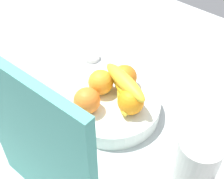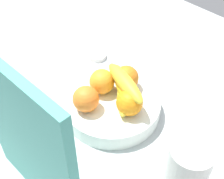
{
  "view_description": "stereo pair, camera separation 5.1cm",
  "coord_description": "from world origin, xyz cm",
  "px_view_note": "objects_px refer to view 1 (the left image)",
  "views": [
    {
      "loc": [
        -42.29,
        42.37,
        64.14
      ],
      "look_at": [
        -2.33,
        -1.38,
        8.65
      ],
      "focal_mm": 49.37,
      "sensor_mm": 36.0,
      "label": 1
    },
    {
      "loc": [
        -45.94,
        38.74,
        64.14
      ],
      "look_at": [
        -2.33,
        -1.38,
        8.65
      ],
      "focal_mm": 49.37,
      "sensor_mm": 36.0,
      "label": 2
    }
  ],
  "objects_px": {
    "orange_center": "(125,77)",
    "jar_lid": "(91,57)",
    "fruit_bowl": "(112,106)",
    "orange_back_left": "(101,82)",
    "banana_bunch": "(124,86)",
    "thermos_tumbler": "(195,167)",
    "cutting_board": "(38,149)",
    "orange_front_right": "(131,101)",
    "orange_front_left": "(88,102)"
  },
  "relations": [
    {
      "from": "thermos_tumbler",
      "to": "jar_lid",
      "type": "height_order",
      "value": "thermos_tumbler"
    },
    {
      "from": "orange_front_left",
      "to": "thermos_tumbler",
      "type": "distance_m",
      "value": 0.3
    },
    {
      "from": "orange_front_right",
      "to": "jar_lid",
      "type": "distance_m",
      "value": 0.32
    },
    {
      "from": "cutting_board",
      "to": "orange_front_left",
      "type": "bearing_deg",
      "value": -68.83
    },
    {
      "from": "orange_front_right",
      "to": "jar_lid",
      "type": "xyz_separation_m",
      "value": [
        0.28,
        -0.13,
        -0.07
      ]
    },
    {
      "from": "orange_center",
      "to": "banana_bunch",
      "type": "bearing_deg",
      "value": 128.38
    },
    {
      "from": "orange_front_left",
      "to": "cutting_board",
      "type": "xyz_separation_m",
      "value": [
        -0.09,
        0.21,
        0.1
      ]
    },
    {
      "from": "orange_front_left",
      "to": "jar_lid",
      "type": "distance_m",
      "value": 0.3
    },
    {
      "from": "cutting_board",
      "to": "jar_lid",
      "type": "height_order",
      "value": "cutting_board"
    },
    {
      "from": "cutting_board",
      "to": "jar_lid",
      "type": "relative_size",
      "value": 5.94
    },
    {
      "from": "fruit_bowl",
      "to": "cutting_board",
      "type": "distance_m",
      "value": 0.33
    },
    {
      "from": "orange_front_right",
      "to": "cutting_board",
      "type": "distance_m",
      "value": 0.3
    },
    {
      "from": "fruit_bowl",
      "to": "jar_lid",
      "type": "bearing_deg",
      "value": -31.33
    },
    {
      "from": "cutting_board",
      "to": "thermos_tumbler",
      "type": "distance_m",
      "value": 0.33
    },
    {
      "from": "orange_front_right",
      "to": "thermos_tumbler",
      "type": "height_order",
      "value": "thermos_tumbler"
    },
    {
      "from": "thermos_tumbler",
      "to": "orange_center",
      "type": "bearing_deg",
      "value": -21.62
    },
    {
      "from": "orange_front_left",
      "to": "orange_center",
      "type": "height_order",
      "value": "same"
    },
    {
      "from": "jar_lid",
      "to": "orange_front_left",
      "type": "bearing_deg",
      "value": 134.65
    },
    {
      "from": "fruit_bowl",
      "to": "thermos_tumbler",
      "type": "xyz_separation_m",
      "value": [
        -0.29,
        0.05,
        0.06
      ]
    },
    {
      "from": "thermos_tumbler",
      "to": "cutting_board",
      "type": "bearing_deg",
      "value": 47.38
    },
    {
      "from": "fruit_bowl",
      "to": "banana_bunch",
      "type": "height_order",
      "value": "banana_bunch"
    },
    {
      "from": "orange_back_left",
      "to": "cutting_board",
      "type": "relative_size",
      "value": 0.19
    },
    {
      "from": "orange_front_right",
      "to": "orange_front_left",
      "type": "bearing_deg",
      "value": 42.5
    },
    {
      "from": "jar_lid",
      "to": "fruit_bowl",
      "type": "bearing_deg",
      "value": 148.67
    },
    {
      "from": "orange_front_right",
      "to": "jar_lid",
      "type": "height_order",
      "value": "orange_front_right"
    },
    {
      "from": "orange_center",
      "to": "orange_back_left",
      "type": "bearing_deg",
      "value": 60.15
    },
    {
      "from": "orange_front_right",
      "to": "orange_center",
      "type": "relative_size",
      "value": 1.0
    },
    {
      "from": "orange_center",
      "to": "orange_back_left",
      "type": "xyz_separation_m",
      "value": [
        0.03,
        0.06,
        0.0
      ]
    },
    {
      "from": "orange_center",
      "to": "orange_back_left",
      "type": "relative_size",
      "value": 1.0
    },
    {
      "from": "banana_bunch",
      "to": "jar_lid",
      "type": "xyz_separation_m",
      "value": [
        0.24,
        -0.1,
        -0.08
      ]
    },
    {
      "from": "orange_back_left",
      "to": "jar_lid",
      "type": "bearing_deg",
      "value": -36.58
    },
    {
      "from": "cutting_board",
      "to": "banana_bunch",
      "type": "bearing_deg",
      "value": -81.96
    },
    {
      "from": "fruit_bowl",
      "to": "cutting_board",
      "type": "xyz_separation_m",
      "value": [
        -0.08,
        0.28,
        0.16
      ]
    },
    {
      "from": "fruit_bowl",
      "to": "thermos_tumbler",
      "type": "relative_size",
      "value": 1.67
    },
    {
      "from": "orange_center",
      "to": "jar_lid",
      "type": "bearing_deg",
      "value": -18.39
    },
    {
      "from": "orange_center",
      "to": "banana_bunch",
      "type": "height_order",
      "value": "banana_bunch"
    },
    {
      "from": "cutting_board",
      "to": "orange_center",
      "type": "bearing_deg",
      "value": -78.62
    },
    {
      "from": "banana_bunch",
      "to": "thermos_tumbler",
      "type": "height_order",
      "value": "thermos_tumbler"
    },
    {
      "from": "orange_back_left",
      "to": "jar_lid",
      "type": "height_order",
      "value": "orange_back_left"
    },
    {
      "from": "banana_bunch",
      "to": "orange_center",
      "type": "bearing_deg",
      "value": -51.62
    },
    {
      "from": "fruit_bowl",
      "to": "orange_center",
      "type": "bearing_deg",
      "value": -79.63
    },
    {
      "from": "cutting_board",
      "to": "jar_lid",
      "type": "xyz_separation_m",
      "value": [
        0.3,
        -0.42,
        -0.17
      ]
    },
    {
      "from": "orange_back_left",
      "to": "cutting_board",
      "type": "height_order",
      "value": "cutting_board"
    },
    {
      "from": "cutting_board",
      "to": "fruit_bowl",
      "type": "bearing_deg",
      "value": -77.78
    },
    {
      "from": "orange_center",
      "to": "banana_bunch",
      "type": "distance_m",
      "value": 0.05
    },
    {
      "from": "orange_back_left",
      "to": "thermos_tumbler",
      "type": "distance_m",
      "value": 0.34
    },
    {
      "from": "thermos_tumbler",
      "to": "fruit_bowl",
      "type": "bearing_deg",
      "value": -10.52
    },
    {
      "from": "fruit_bowl",
      "to": "orange_back_left",
      "type": "bearing_deg",
      "value": -6.04
    },
    {
      "from": "banana_bunch",
      "to": "thermos_tumbler",
      "type": "distance_m",
      "value": 0.28
    },
    {
      "from": "orange_front_right",
      "to": "jar_lid",
      "type": "bearing_deg",
      "value": -24.84
    }
  ]
}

